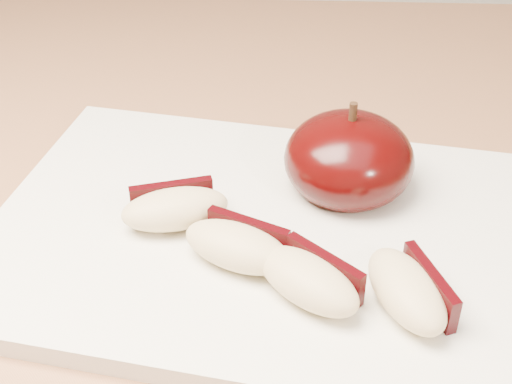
{
  "coord_description": "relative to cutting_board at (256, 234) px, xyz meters",
  "views": [
    {
      "loc": [
        -0.02,
        0.07,
        1.18
      ],
      "look_at": [
        -0.03,
        0.41,
        0.94
      ],
      "focal_mm": 50.0,
      "sensor_mm": 36.0,
      "label": 1
    }
  ],
  "objects": [
    {
      "name": "cutting_board",
      "position": [
        0.0,
        0.0,
        0.0
      ],
      "size": [
        0.35,
        0.29,
        0.01
      ],
      "primitive_type": "cube",
      "rotation": [
        0.0,
        0.0,
        -0.17
      ],
      "color": "silver",
      "rests_on": "island_counter"
    },
    {
      "name": "apple_wedge_a",
      "position": [
        -0.05,
        0.0,
        0.02
      ],
      "size": [
        0.07,
        0.05,
        0.02
      ],
      "rotation": [
        0.0,
        0.0,
        0.29
      ],
      "color": "#CFB683",
      "rests_on": "cutting_board"
    },
    {
      "name": "apple_wedge_d",
      "position": [
        0.08,
        -0.06,
        0.02
      ],
      "size": [
        0.05,
        0.07,
        0.02
      ],
      "rotation": [
        0.0,
        0.0,
        -1.21
      ],
      "color": "#CFB683",
      "rests_on": "cutting_board"
    },
    {
      "name": "apple_wedge_c",
      "position": [
        0.03,
        -0.06,
        0.02
      ],
      "size": [
        0.07,
        0.07,
        0.02
      ],
      "rotation": [
        0.0,
        0.0,
        -0.73
      ],
      "color": "#CFB683",
      "rests_on": "cutting_board"
    },
    {
      "name": "apple_wedge_b",
      "position": [
        -0.01,
        -0.03,
        0.02
      ],
      "size": [
        0.07,
        0.06,
        0.02
      ],
      "rotation": [
        0.0,
        0.0,
        -0.44
      ],
      "color": "#CFB683",
      "rests_on": "cutting_board"
    },
    {
      "name": "back_cabinet",
      "position": [
        0.03,
        0.79,
        -0.44
      ],
      "size": [
        2.4,
        0.62,
        0.94
      ],
      "color": "silver",
      "rests_on": "ground"
    },
    {
      "name": "apple_half",
      "position": [
        0.06,
        0.04,
        0.03
      ],
      "size": [
        0.11,
        0.11,
        0.07
      ],
      "rotation": [
        0.0,
        0.0,
        -0.39
      ],
      "color": "black",
      "rests_on": "cutting_board"
    }
  ]
}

